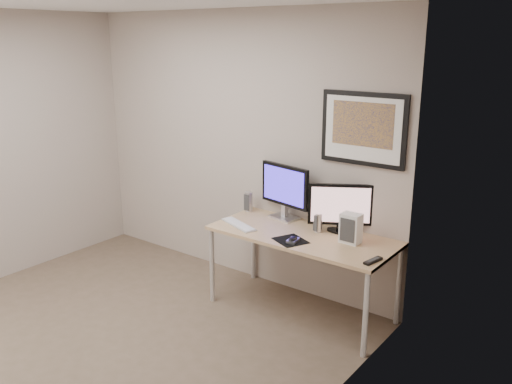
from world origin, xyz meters
TOP-DOWN VIEW (x-y plane):
  - floor at (0.00, 0.00)m, footprint 3.60×3.60m
  - room at (0.00, 0.45)m, footprint 3.60×3.60m
  - desk at (1.00, 1.35)m, footprint 1.60×0.70m
  - framed_art at (1.35, 1.68)m, footprint 0.75×0.04m
  - monitor_large at (0.65, 1.60)m, footprint 0.55×0.22m
  - monitor_tv at (1.23, 1.57)m, footprint 0.48×0.31m
  - speaker_left at (0.25, 1.58)m, footprint 0.09×0.09m
  - speaker_right at (1.08, 1.48)m, footprint 0.09×0.09m
  - keyboard at (0.43, 1.20)m, footprint 0.45×0.26m
  - mousepad at (1.01, 1.16)m, footprint 0.33×0.31m
  - mouse at (1.04, 1.14)m, footprint 0.09×0.13m
  - remote at (1.74, 1.16)m, footprint 0.08×0.19m
  - fan_unit at (1.42, 1.42)m, footprint 0.16×0.12m

SIDE VIEW (x-z plane):
  - floor at x=0.00m, z-range 0.00..0.00m
  - desk at x=1.00m, z-range 0.30..1.03m
  - mousepad at x=1.01m, z-range 0.73..0.73m
  - keyboard at x=0.43m, z-range 0.73..0.75m
  - remote at x=1.74m, z-range 0.73..0.75m
  - mouse at x=1.04m, z-range 0.73..0.77m
  - speaker_right at x=1.08m, z-range 0.73..0.90m
  - speaker_left at x=0.25m, z-range 0.73..0.92m
  - fan_unit at x=1.42m, z-range 0.73..0.98m
  - monitor_tv at x=1.23m, z-range 0.74..1.17m
  - monitor_large at x=0.65m, z-range 0.76..1.26m
  - framed_art at x=1.35m, z-range 1.32..1.92m
  - room at x=0.00m, z-range -0.16..3.44m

